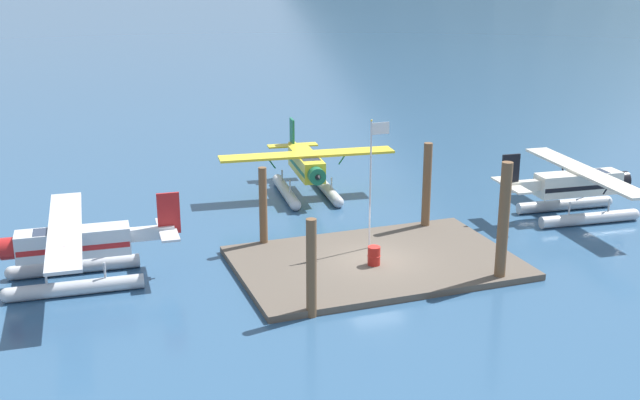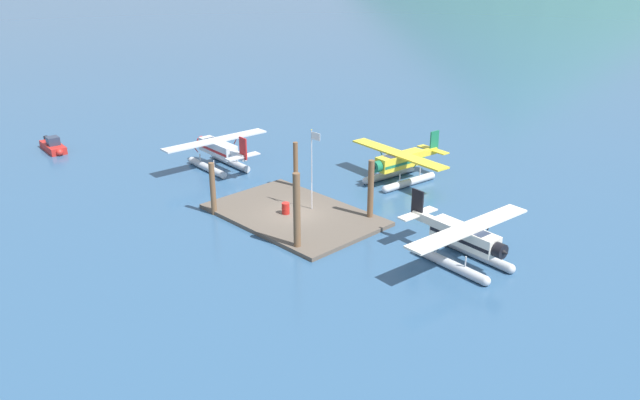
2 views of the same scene
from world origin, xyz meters
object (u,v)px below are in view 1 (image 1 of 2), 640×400
object	(u,v)px
seaplane_yellow_bow_centre	(306,170)
fuel_drum	(374,256)
seaplane_cream_stbd_fwd	(578,190)
flagpole	(373,170)
seaplane_silver_port_fwd	(73,250)

from	to	relation	value
seaplane_yellow_bow_centre	fuel_drum	bearing A→B (deg)	-94.37
seaplane_cream_stbd_fwd	seaplane_yellow_bow_centre	distance (m)	15.49
flagpole	seaplane_cream_stbd_fwd	size ratio (longest dim) A/B	0.60
seaplane_cream_stbd_fwd	seaplane_yellow_bow_centre	bearing A→B (deg)	144.89
fuel_drum	seaplane_silver_port_fwd	distance (m)	13.35
seaplane_silver_port_fwd	seaplane_cream_stbd_fwd	bearing A→B (deg)	0.51
fuel_drum	seaplane_silver_port_fwd	world-z (taller)	seaplane_silver_port_fwd
flagpole	seaplane_yellow_bow_centre	world-z (taller)	flagpole
flagpole	seaplane_silver_port_fwd	xyz separation A→B (m)	(-13.74, 1.01, -2.64)
seaplane_silver_port_fwd	seaplane_yellow_bow_centre	size ratio (longest dim) A/B	1.00
seaplane_silver_port_fwd	flagpole	bearing A→B (deg)	-4.20
seaplane_silver_port_fwd	fuel_drum	bearing A→B (deg)	-13.45
fuel_drum	seaplane_yellow_bow_centre	xyz separation A→B (m)	(0.94, 12.24, 0.84)
fuel_drum	seaplane_cream_stbd_fwd	xyz separation A→B (m)	(13.61, 3.34, 0.84)
seaplane_cream_stbd_fwd	seaplane_yellow_bow_centre	xyz separation A→B (m)	(-12.67, 8.91, 0.00)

